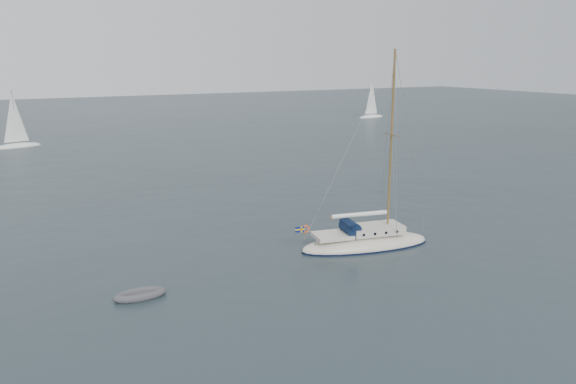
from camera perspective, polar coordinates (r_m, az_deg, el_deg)
ground at (r=33.01m, az=3.97°, el=-6.55°), size 300.00×300.00×0.00m
sailboat at (r=34.59m, az=7.91°, el=-4.07°), size 8.67×2.60×12.34m
dinghy at (r=28.42m, az=-14.80°, el=-10.04°), size 2.55×1.15×0.37m
distant_yacht_c at (r=80.76m, az=-26.02°, el=6.44°), size 5.84×3.12×7.74m
distant_yacht_b at (r=111.30m, az=8.49°, el=9.22°), size 5.89×3.14×7.80m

